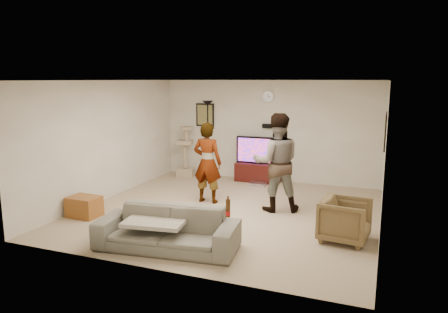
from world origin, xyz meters
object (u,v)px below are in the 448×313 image
(floor_lamp, at_px, (208,141))
(beer_bottle, at_px, (228,208))
(person_right, at_px, (276,162))
(side_table, at_px, (84,207))
(armchair, at_px, (345,220))
(tv_stand, at_px, (258,172))
(cat_tree, at_px, (185,151))
(sofa, at_px, (167,229))
(tv, at_px, (258,150))
(person_left, at_px, (207,163))

(floor_lamp, height_order, beer_bottle, floor_lamp)
(person_right, distance_m, side_table, 3.71)
(armchair, xyz_separation_m, side_table, (-4.63, -0.51, -0.15))
(tv_stand, distance_m, floor_lamp, 1.48)
(cat_tree, bearing_deg, side_table, -94.04)
(cat_tree, bearing_deg, sofa, -66.83)
(person_right, bearing_deg, armchair, 119.81)
(beer_bottle, bearing_deg, sofa, 180.00)
(sofa, bearing_deg, tv, 82.33)
(beer_bottle, bearing_deg, tv, 101.37)
(sofa, distance_m, side_table, 2.31)
(tv_stand, bearing_deg, side_table, -120.49)
(tv_stand, distance_m, armchair, 4.07)
(floor_lamp, height_order, armchair, floor_lamp)
(tv, height_order, armchair, tv)
(tv, relative_size, person_left, 0.67)
(person_left, relative_size, sofa, 0.79)
(tv_stand, relative_size, armchair, 1.48)
(cat_tree, bearing_deg, tv_stand, 2.86)
(cat_tree, height_order, person_left, person_left)
(side_table, bearing_deg, beer_bottle, -13.89)
(person_right, bearing_deg, beer_bottle, 67.55)
(tv, bearing_deg, cat_tree, -177.14)
(tv_stand, bearing_deg, beer_bottle, -78.63)
(person_left, bearing_deg, armchair, 157.92)
(beer_bottle, height_order, side_table, beer_bottle)
(tv_stand, bearing_deg, person_left, -102.47)
(side_table, bearing_deg, cat_tree, 85.96)
(side_table, bearing_deg, person_right, 27.39)
(tv, relative_size, beer_bottle, 4.48)
(floor_lamp, distance_m, beer_bottle, 4.81)
(person_left, height_order, sofa, person_left)
(tv, bearing_deg, side_table, -120.49)
(tv_stand, xyz_separation_m, armchair, (2.40, -3.28, 0.11))
(floor_lamp, distance_m, cat_tree, 0.83)
(sofa, height_order, armchair, armchair)
(person_left, xyz_separation_m, person_right, (1.45, -0.02, 0.11))
(armchair, bearing_deg, beer_bottle, 137.41)
(person_left, relative_size, person_right, 0.88)
(floor_lamp, distance_m, person_right, 2.89)
(tv, xyz_separation_m, side_table, (-2.23, -3.79, -0.60))
(tv_stand, xyz_separation_m, person_left, (-0.46, -2.10, 0.60))
(person_right, relative_size, sofa, 0.89)
(cat_tree, height_order, beer_bottle, cat_tree)
(floor_lamp, height_order, side_table, floor_lamp)
(floor_lamp, relative_size, person_right, 1.05)
(cat_tree, xyz_separation_m, sofa, (1.91, -4.47, -0.35))
(tv_stand, relative_size, person_right, 0.58)
(tv, distance_m, sofa, 4.59)
(tv_stand, xyz_separation_m, sofa, (-0.06, -4.57, 0.08))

